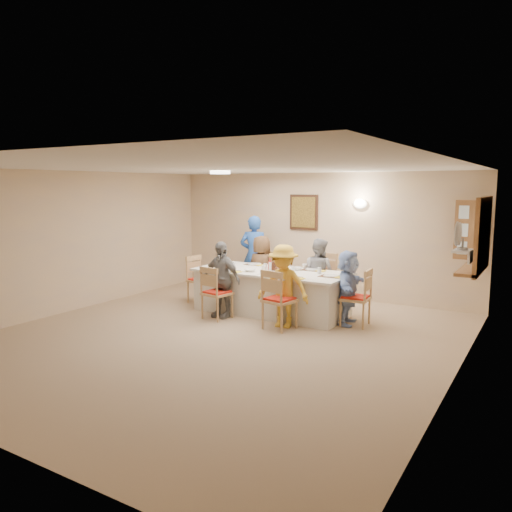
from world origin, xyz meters
The scene contains 49 objects.
ground centered at (0.00, 0.00, 0.00)m, with size 7.00×7.00×0.00m, color #A08667.
room_walls centered at (0.00, 0.00, 1.51)m, with size 7.00×7.00×7.00m.
wall_picture centered at (-0.30, 3.46, 1.70)m, with size 0.62×0.05×0.72m.
wall_sconce centered at (0.90, 3.44, 1.90)m, with size 0.26×0.09×0.18m, color white.
ceiling_light centered at (-1.00, 1.50, 2.47)m, with size 0.36×0.36×0.05m, color white.
serving_hatch centered at (3.21, 2.40, 1.50)m, with size 0.06×1.50×1.15m, color brown.
hatch_sill centered at (3.09, 2.40, 0.97)m, with size 0.30×1.50×0.05m, color brown.
shutter_door centered at (2.95, 3.16, 1.50)m, with size 0.55×0.04×1.00m, color brown.
fan_shelf centered at (3.13, 1.05, 1.40)m, with size 0.22×0.36×0.03m, color white.
desk_fan centered at (3.10, 1.05, 1.55)m, with size 0.30×0.30×0.28m, color #A5A5A8, non-canonical shape.
dining_table centered at (-0.08, 1.73, 0.38)m, with size 2.73×1.15×0.76m, color beige.
chair_back_left centered at (-0.68, 2.53, 0.48)m, with size 0.46×0.46×0.96m, color tan, non-canonical shape.
chair_back_right centered at (0.52, 2.53, 0.51)m, with size 0.48×0.48×1.01m, color tan, non-canonical shape.
chair_front_left centered at (-0.68, 0.93, 0.45)m, with size 0.44×0.44×0.91m, color tan, non-canonical shape.
chair_front_right centered at (0.52, 0.93, 0.48)m, with size 0.46×0.46×0.96m, color tan, non-canonical shape.
chair_left_end centered at (-1.63, 1.73, 0.45)m, with size 0.44×0.44×0.91m, color tan, non-canonical shape.
chair_right_end centered at (1.47, 1.73, 0.47)m, with size 0.45×0.45×0.93m, color tan, non-canonical shape.
diner_back_left centered at (-0.68, 2.41, 0.64)m, with size 0.66×0.45×1.29m, color brown.
diner_back_right centered at (0.52, 2.41, 0.65)m, with size 0.71×0.60×1.30m, color gray.
diner_front_left centered at (-0.68, 1.05, 0.65)m, with size 0.78×0.36×1.31m, color gray.
diner_front_right centered at (0.52, 1.05, 0.66)m, with size 0.90×0.58×1.32m, color yellow.
diner_right_end centered at (1.34, 1.73, 0.61)m, with size 0.53×1.17×1.21m, color #90B0EA.
caregiver centered at (-1.13, 2.88, 0.82)m, with size 0.69×0.56×1.64m, color blue.
placemat_fl centered at (-0.68, 1.31, 0.76)m, with size 0.32×0.24×0.01m, color #472B19.
plate_fl centered at (-0.68, 1.31, 0.77)m, with size 0.24×0.24×0.01m, color white.
napkin_fl centered at (-0.50, 1.26, 0.77)m, with size 0.15×0.15×0.01m, color yellow.
placemat_fr centered at (0.52, 1.31, 0.76)m, with size 0.33×0.24×0.01m, color #472B19.
plate_fr centered at (0.52, 1.31, 0.77)m, with size 0.22×0.22×0.01m, color white.
napkin_fr centered at (0.70, 1.26, 0.77)m, with size 0.15×0.15×0.01m, color yellow.
placemat_bl centered at (-0.68, 2.15, 0.76)m, with size 0.34×0.25×0.01m, color #472B19.
plate_bl centered at (-0.68, 2.15, 0.77)m, with size 0.26×0.26×0.02m, color white.
napkin_bl centered at (-0.50, 2.10, 0.77)m, with size 0.15×0.15×0.01m, color yellow.
placemat_br centered at (0.52, 2.15, 0.76)m, with size 0.38×0.28×0.01m, color #472B19.
plate_br centered at (0.52, 2.15, 0.77)m, with size 0.25×0.25×0.02m, color white.
napkin_br centered at (0.70, 2.10, 0.77)m, with size 0.15×0.15×0.01m, color yellow.
placemat_le centered at (-1.18, 1.73, 0.76)m, with size 0.36×0.27×0.01m, color #472B19.
plate_le centered at (-1.18, 1.73, 0.77)m, with size 0.25×0.25×0.02m, color white.
napkin_le centered at (-1.00, 1.68, 0.77)m, with size 0.13×0.13×0.01m, color yellow.
placemat_re centered at (1.04, 1.73, 0.76)m, with size 0.36×0.27×0.01m, color #472B19.
plate_re centered at (1.04, 1.73, 0.77)m, with size 0.25×0.25×0.02m, color white.
napkin_re centered at (1.22, 1.68, 0.77)m, with size 0.13×0.13×0.01m, color yellow.
teacup_a centered at (-0.92, 1.39, 0.80)m, with size 0.13×0.13×0.08m, color white.
teacup_b centered at (0.32, 2.24, 0.80)m, with size 0.09×0.09×0.08m, color white.
bowl_a centered at (-0.35, 1.45, 0.78)m, with size 0.25×0.25×0.05m, color white.
bowl_b centered at (0.28, 2.00, 0.79)m, with size 0.20×0.20×0.05m, color white.
condiment_ketchup centered at (-0.12, 1.74, 0.87)m, with size 0.09×0.09×0.22m, color #AE190E.
condiment_brown centered at (-0.03, 1.78, 0.87)m, with size 0.10×0.11×0.22m, color #412011.
condiment_malt centered at (0.07, 1.68, 0.83)m, with size 0.14×0.14×0.14m, color #412011.
drinking_glass centered at (-0.23, 1.78, 0.82)m, with size 0.07×0.07×0.10m, color silver.
Camera 1 is at (4.13, -5.81, 2.23)m, focal length 35.00 mm.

